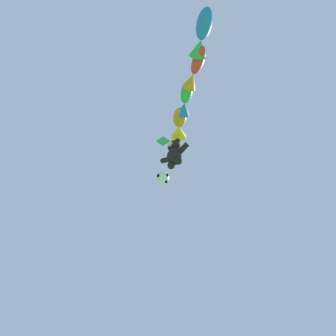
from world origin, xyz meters
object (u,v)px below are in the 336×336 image
soccer_ball_kite (163,178)px  fish_kite_crimson (195,71)px  teddy_bear_kite (174,153)px  fish_kite_tangerine (179,125)px  fish_kite_emerald (185,101)px  fish_kite_cobalt (202,37)px  diamond_kite (163,142)px

soccer_ball_kite → fish_kite_crimson: (4.83, -2.46, 3.92)m
teddy_bear_kite → fish_kite_tangerine: bearing=-18.1°
fish_kite_crimson → fish_kite_emerald: bearing=145.2°
teddy_bear_kite → fish_kite_tangerine: 2.43m
fish_kite_tangerine → teddy_bear_kite: bearing=161.9°
teddy_bear_kite → fish_kite_cobalt: fish_kite_cobalt is taller
soccer_ball_kite → fish_kite_crimson: fish_kite_crimson is taller
teddy_bear_kite → fish_kite_tangerine: (0.76, -0.25, 2.30)m
fish_kite_crimson → fish_kite_cobalt: size_ratio=1.05×
fish_kite_emerald → fish_kite_crimson: 2.05m
fish_kite_cobalt → diamond_kite: (-7.46, 4.81, 1.69)m
fish_kite_crimson → fish_kite_cobalt: 1.81m
soccer_ball_kite → fish_kite_emerald: (3.16, -1.30, 4.06)m
fish_kite_crimson → fish_kite_cobalt: bearing=-39.7°
fish_kite_crimson → fish_kite_cobalt: (1.39, -1.15, 0.13)m
soccer_ball_kite → fish_kite_tangerine: (1.64, -0.10, 4.10)m
soccer_ball_kite → diamond_kite: bearing=135.9°
fish_kite_cobalt → diamond_kite: 9.04m
teddy_bear_kite → diamond_kite: (-2.12, 1.05, 3.94)m
fish_kite_tangerine → fish_kite_emerald: size_ratio=1.07×
fish_kite_tangerine → fish_kite_crimson: size_ratio=0.98×
soccer_ball_kite → fish_kite_crimson: bearing=-27.0°
teddy_bear_kite → fish_kite_crimson: (3.96, -2.61, 2.11)m
soccer_ball_kite → fish_kite_crimson: size_ratio=0.36×
fish_kite_cobalt → soccer_ball_kite: bearing=149.9°
diamond_kite → fish_kite_emerald: bearing=-29.6°
soccer_ball_kite → fish_kite_cobalt: (6.22, -3.61, 4.05)m
fish_kite_tangerine → fish_kite_cobalt: fish_kite_tangerine is taller
soccer_ball_kite → fish_kite_emerald: fish_kite_emerald is taller
teddy_bear_kite → diamond_kite: diamond_kite is taller
fish_kite_tangerine → diamond_kite: bearing=155.7°
fish_kite_emerald → fish_kite_cobalt: size_ratio=0.97×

